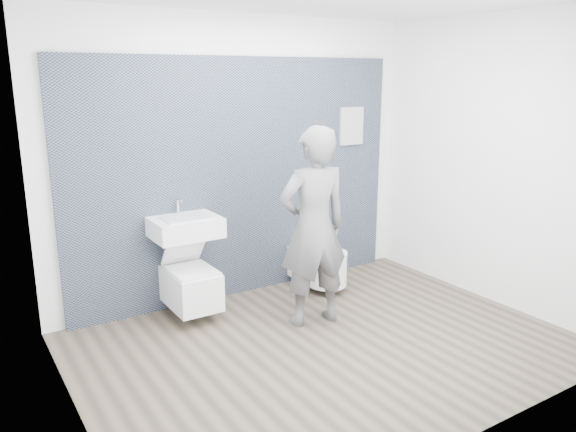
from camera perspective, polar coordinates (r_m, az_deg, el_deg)
ground at (r=4.89m, az=3.87°, el=-12.92°), size 4.00×4.00×0.00m
room_shell at (r=4.38m, az=4.25°, el=7.78°), size 4.00×4.00×4.00m
tile_wall at (r=6.03m, az=-4.48°, el=-7.53°), size 3.60×0.06×2.40m
washbasin at (r=5.24m, az=-10.36°, el=-1.08°), size 0.61×0.46×0.46m
toilet_square at (r=5.35m, az=-9.83°, el=-6.97°), size 0.41×0.59×0.71m
toilet_rounded at (r=6.00m, az=3.34°, el=-4.99°), size 0.40×0.68×0.37m
info_placard at (r=6.70m, az=6.07°, el=-5.32°), size 0.31×0.03×0.41m
visitor at (r=4.99m, az=2.60°, el=-1.18°), size 0.71×0.52×1.81m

